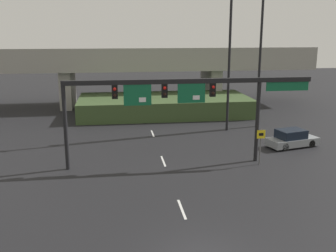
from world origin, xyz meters
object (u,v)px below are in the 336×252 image
signal_gantry (182,95)px  speed_limit_sign (261,142)px  parked_sedan_near_right (292,139)px  highway_light_pole_near (261,47)px  highway_light_pole_far (230,45)px

signal_gantry → speed_limit_sign: bearing=-9.0°
parked_sedan_near_right → highway_light_pole_near: bearing=79.0°
signal_gantry → parked_sedan_near_right: 11.07m
signal_gantry → highway_light_pole_far: size_ratio=1.14×
signal_gantry → speed_limit_sign: size_ratio=6.69×
signal_gantry → highway_light_pole_near: bearing=47.5°
highway_light_pole_near → highway_light_pole_far: 3.51m
signal_gantry → speed_limit_sign: (5.50, -0.87, -3.34)m
highway_light_pole_near → highway_light_pole_far: size_ratio=0.97×
speed_limit_sign → highway_light_pole_far: bearing=87.2°
speed_limit_sign → parked_sedan_near_right: 5.84m
parked_sedan_near_right → highway_light_pole_far: bearing=107.2°
speed_limit_sign → parked_sedan_near_right: (4.22, 3.91, -1.02)m
speed_limit_sign → highway_light_pole_far: size_ratio=0.17×
highway_light_pole_near → speed_limit_sign: bearing=-109.1°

